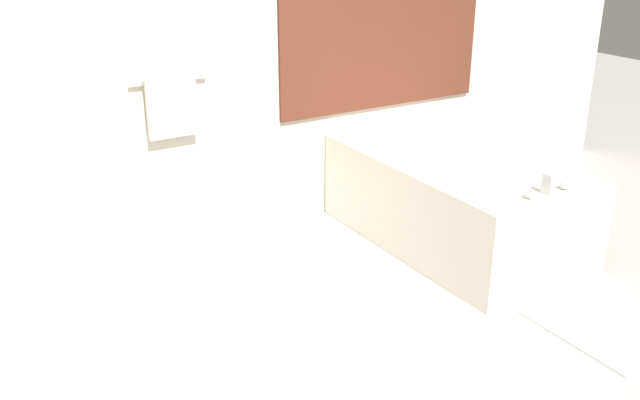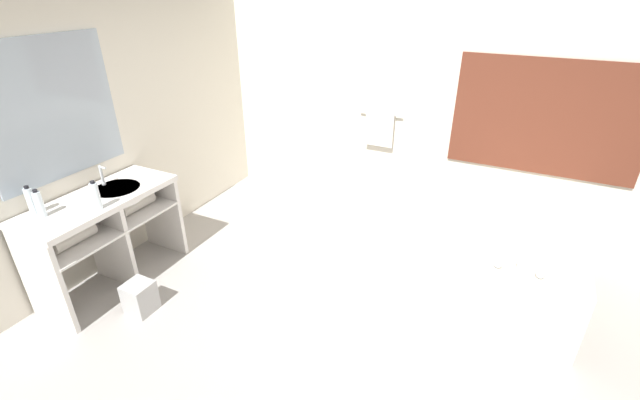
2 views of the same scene
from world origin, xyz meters
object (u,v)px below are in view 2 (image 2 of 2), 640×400
(bathtub, at_px, (518,250))
(water_bottle_2, at_px, (31,201))
(water_bottle_1, at_px, (96,196))
(waste_bin, at_px, (140,297))
(water_bottle_3, at_px, (39,204))

(bathtub, distance_m, water_bottle_2, 4.02)
(water_bottle_1, distance_m, waste_bin, 0.90)
(water_bottle_1, xyz_separation_m, water_bottle_3, (-0.28, -0.27, -0.01))
(water_bottle_1, height_order, water_bottle_3, water_bottle_1)
(water_bottle_2, distance_m, water_bottle_3, 0.09)
(water_bottle_2, bearing_deg, water_bottle_1, 36.74)
(waste_bin, bearing_deg, water_bottle_1, 168.45)
(water_bottle_2, xyz_separation_m, waste_bin, (0.69, 0.21, -0.84))
(bathtub, xyz_separation_m, water_bottle_1, (-3.05, -1.74, 0.64))
(water_bottle_2, bearing_deg, water_bottle_3, 1.16)
(bathtub, distance_m, water_bottle_1, 3.57)
(waste_bin, bearing_deg, water_bottle_2, -162.80)
(bathtub, distance_m, water_bottle_3, 3.94)
(water_bottle_1, relative_size, water_bottle_3, 1.06)
(waste_bin, bearing_deg, water_bottle_3, -160.48)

